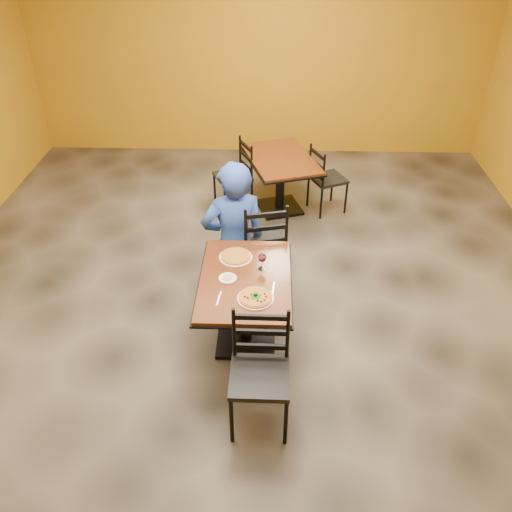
{
  "coord_description": "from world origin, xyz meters",
  "views": [
    {
      "loc": [
        0.22,
        -4.18,
        3.57
      ],
      "look_at": [
        0.09,
        -0.3,
        0.85
      ],
      "focal_mm": 36.78,
      "sensor_mm": 36.0,
      "label": 1
    }
  ],
  "objects_px": {
    "plate_far": "(236,257)",
    "chair_second_left": "(233,177)",
    "table_main": "(246,295)",
    "chair_second_right": "(328,179)",
    "chair_main_far": "(262,241)",
    "pizza_main": "(255,297)",
    "chair_main_near": "(260,378)",
    "wine_glass": "(262,261)",
    "diner": "(234,226)",
    "table_second": "(280,171)",
    "pizza_far": "(236,256)",
    "side_plate": "(228,278)",
    "plate_main": "(255,298)"
  },
  "relations": [
    {
      "from": "wine_glass",
      "to": "pizza_far",
      "type": "bearing_deg",
      "value": 146.57
    },
    {
      "from": "wine_glass",
      "to": "side_plate",
      "type": "bearing_deg",
      "value": -152.61
    },
    {
      "from": "table_main",
      "to": "plate_far",
      "type": "height_order",
      "value": "plate_far"
    },
    {
      "from": "chair_main_far",
      "to": "diner",
      "type": "relative_size",
      "value": 0.72
    },
    {
      "from": "plate_main",
      "to": "side_plate",
      "type": "height_order",
      "value": "same"
    },
    {
      "from": "pizza_main",
      "to": "wine_glass",
      "type": "xyz_separation_m",
      "value": [
        0.05,
        0.43,
        0.07
      ]
    },
    {
      "from": "pizza_far",
      "to": "chair_second_right",
      "type": "bearing_deg",
      "value": 64.66
    },
    {
      "from": "chair_second_right",
      "to": "pizza_far",
      "type": "distance_m",
      "value": 2.5
    },
    {
      "from": "table_second",
      "to": "plate_far",
      "type": "height_order",
      "value": "plate_far"
    },
    {
      "from": "chair_second_right",
      "to": "plate_main",
      "type": "distance_m",
      "value": 2.98
    },
    {
      "from": "pizza_main",
      "to": "wine_glass",
      "type": "bearing_deg",
      "value": 83.79
    },
    {
      "from": "table_second",
      "to": "chair_main_near",
      "type": "height_order",
      "value": "chair_main_near"
    },
    {
      "from": "chair_main_far",
      "to": "plate_main",
      "type": "height_order",
      "value": "chair_main_far"
    },
    {
      "from": "table_second",
      "to": "chair_second_right",
      "type": "relative_size",
      "value": 1.52
    },
    {
      "from": "plate_far",
      "to": "diner",
      "type": "bearing_deg",
      "value": 95.67
    },
    {
      "from": "pizza_far",
      "to": "wine_glass",
      "type": "distance_m",
      "value": 0.31
    },
    {
      "from": "chair_main_near",
      "to": "wine_glass",
      "type": "relative_size",
      "value": 5.63
    },
    {
      "from": "table_second",
      "to": "pizza_main",
      "type": "relative_size",
      "value": 4.85
    },
    {
      "from": "table_main",
      "to": "chair_second_right",
      "type": "distance_m",
      "value": 2.73
    },
    {
      "from": "diner",
      "to": "plate_far",
      "type": "relative_size",
      "value": 4.64
    },
    {
      "from": "plate_main",
      "to": "plate_far",
      "type": "bearing_deg",
      "value": 109.05
    },
    {
      "from": "wine_glass",
      "to": "table_main",
      "type": "bearing_deg",
      "value": -135.85
    },
    {
      "from": "plate_main",
      "to": "pizza_far",
      "type": "height_order",
      "value": "pizza_far"
    },
    {
      "from": "chair_main_near",
      "to": "plate_main",
      "type": "xyz_separation_m",
      "value": [
        -0.05,
        0.65,
        0.25
      ]
    },
    {
      "from": "wine_glass",
      "to": "plate_main",
      "type": "bearing_deg",
      "value": -96.21
    },
    {
      "from": "plate_main",
      "to": "pizza_far",
      "type": "relative_size",
      "value": 1.11
    },
    {
      "from": "chair_main_near",
      "to": "plate_far",
      "type": "distance_m",
      "value": 1.29
    },
    {
      "from": "chair_second_right",
      "to": "side_plate",
      "type": "height_order",
      "value": "chair_second_right"
    },
    {
      "from": "chair_main_far",
      "to": "side_plate",
      "type": "xyz_separation_m",
      "value": [
        -0.28,
        -0.98,
        0.24
      ]
    },
    {
      "from": "chair_main_far",
      "to": "pizza_main",
      "type": "relative_size",
      "value": 3.62
    },
    {
      "from": "pizza_main",
      "to": "table_second",
      "type": "bearing_deg",
      "value": 85.36
    },
    {
      "from": "chair_main_near",
      "to": "plate_far",
      "type": "height_order",
      "value": "chair_main_near"
    },
    {
      "from": "chair_main_near",
      "to": "chair_main_far",
      "type": "xyz_separation_m",
      "value": [
        -0.03,
        1.9,
        0.01
      ]
    },
    {
      "from": "pizza_far",
      "to": "wine_glass",
      "type": "relative_size",
      "value": 1.56
    },
    {
      "from": "table_main",
      "to": "plate_far",
      "type": "xyz_separation_m",
      "value": [
        -0.1,
        0.31,
        0.2
      ]
    },
    {
      "from": "chair_main_near",
      "to": "plate_main",
      "type": "height_order",
      "value": "chair_main_near"
    },
    {
      "from": "chair_second_left",
      "to": "diner",
      "type": "bearing_deg",
      "value": -21.45
    },
    {
      "from": "table_main",
      "to": "wine_glass",
      "type": "relative_size",
      "value": 6.83
    },
    {
      "from": "chair_second_right",
      "to": "chair_main_far",
      "type": "bearing_deg",
      "value": 127.69
    },
    {
      "from": "table_main",
      "to": "diner",
      "type": "height_order",
      "value": "diner"
    },
    {
      "from": "chair_main_far",
      "to": "chair_second_right",
      "type": "height_order",
      "value": "chair_main_far"
    },
    {
      "from": "chair_second_right",
      "to": "wine_glass",
      "type": "xyz_separation_m",
      "value": [
        -0.81,
        -2.41,
        0.39
      ]
    },
    {
      "from": "chair_second_right",
      "to": "wine_glass",
      "type": "relative_size",
      "value": 5.04
    },
    {
      "from": "chair_main_far",
      "to": "pizza_main",
      "type": "height_order",
      "value": "chair_main_far"
    },
    {
      "from": "chair_main_near",
      "to": "chair_second_left",
      "type": "xyz_separation_m",
      "value": [
        -0.45,
        3.48,
        -0.04
      ]
    },
    {
      "from": "chair_second_left",
      "to": "pizza_main",
      "type": "distance_m",
      "value": 2.88
    },
    {
      "from": "chair_main_near",
      "to": "diner",
      "type": "relative_size",
      "value": 0.7
    },
    {
      "from": "plate_far",
      "to": "chair_second_left",
      "type": "bearing_deg",
      "value": 94.89
    },
    {
      "from": "table_second",
      "to": "plate_far",
      "type": "xyz_separation_m",
      "value": [
        -0.44,
        -2.24,
        0.2
      ]
    },
    {
      "from": "pizza_far",
      "to": "wine_glass",
      "type": "height_order",
      "value": "wine_glass"
    }
  ]
}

